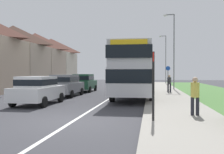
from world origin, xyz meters
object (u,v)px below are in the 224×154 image
Objects in this scene: bus_stop_sign at (153,81)px; cycle_route_sign at (168,77)px; parked_car_white at (38,89)px; pedestrian_at_stop at (195,94)px; parked_car_dark_green at (84,82)px; double_decker_bus at (135,69)px; street_lamp_far at (165,56)px; street_lamp_mid at (173,47)px; parked_car_grey at (66,85)px; pedestrian_walking_away at (169,83)px.

cycle_route_sign is at bearing 84.42° from bus_stop_sign.
pedestrian_at_stop reaches higher than parked_car_white.
parked_car_dark_green is at bearing 113.49° from bus_stop_sign.
street_lamp_far is at bearing 81.71° from double_decker_bus.
street_lamp_mid reaches higher than pedestrian_at_stop.
street_lamp_far reaches higher than bus_stop_sign.
parked_car_grey is 0.56× the size of street_lamp_mid.
pedestrian_walking_away is 2.97m from cycle_route_sign.
double_decker_bus is at bearing -112.57° from street_lamp_mid.
street_lamp_far is at bearing 87.79° from pedestrian_walking_away.
street_lamp_far is (9.01, 24.67, 3.68)m from parked_car_grey.
cycle_route_sign reaches higher than pedestrian_at_stop.
double_decker_bus reaches higher than bus_stop_sign.
pedestrian_walking_away is (8.21, 3.83, 0.04)m from parked_car_grey.
street_lamp_far is (8.91, 19.49, 3.67)m from parked_car_dark_green.
parked_car_dark_green is 1.53× the size of bus_stop_sign.
pedestrian_at_stop is at bearing -45.54° from parked_car_grey.
street_lamp_mid reaches higher than parked_car_dark_green.
bus_stop_sign is (1.26, -9.81, -0.60)m from double_decker_bus.
cycle_route_sign is 0.31× the size of street_lamp_mid.
street_lamp_far reaches higher than parked_car_dark_green.
parked_car_white is 0.51× the size of street_lamp_far.
parked_car_white is 16.56m from street_lamp_mid.
parked_car_white is at bearing 144.45° from bus_stop_sign.
parked_car_dark_green is at bearing -160.40° from street_lamp_mid.
double_decker_bus reaches higher than parked_car_white.
parked_car_dark_green is at bearing 90.10° from parked_car_white.
parked_car_dark_green is (-0.02, 10.42, 0.04)m from parked_car_white.
parked_car_white is 8.85m from pedestrian_at_stop.
parked_car_grey reaches higher than pedestrian_walking_away.
pedestrian_at_stop is at bearing -89.78° from cycle_route_sign.
double_decker_bus is at bearing -125.42° from pedestrian_walking_away.
parked_car_grey is 10.71m from cycle_route_sign.
double_decker_bus is 2.44× the size of parked_car_grey.
parked_car_grey is 2.67× the size of pedestrian_at_stop.
parked_car_dark_green is 21.75m from street_lamp_far.
pedestrian_walking_away is at bearing -91.57° from cycle_route_sign.
street_lamp_mid is at bearing 43.03° from parked_car_grey.
street_lamp_far is (0.72, 17.90, 3.18)m from cycle_route_sign.
bus_stop_sign is (-1.55, -13.75, 0.56)m from pedestrian_walking_away.
pedestrian_at_stop is at bearing -91.89° from street_lamp_mid.
parked_car_white is 0.93× the size of parked_car_grey.
cycle_route_sign is (8.19, 1.60, 0.49)m from parked_car_dark_green.
pedestrian_at_stop is 12.34m from pedestrian_walking_away.
parked_car_dark_green is (0.10, 5.17, 0.01)m from parked_car_grey.
parked_car_dark_green is 8.36m from cycle_route_sign.
bus_stop_sign is at bearing -140.07° from pedestrian_at_stop.
pedestrian_at_stop is 0.21× the size of street_lamp_far.
parked_car_grey is at bearing 134.46° from pedestrian_at_stop.
street_lamp_far reaches higher than parked_car_grey.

